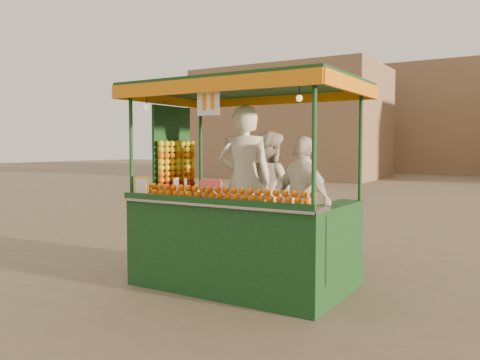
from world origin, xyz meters
The scene contains 7 objects.
ground centered at (0.00, 0.00, 0.00)m, with size 90.00×90.00×0.00m, color brown.
building_left centered at (-9.00, 20.00, 3.00)m, with size 10.00×6.00×6.00m, color #87664D.
building_center centered at (-2.00, 30.00, 3.50)m, with size 14.00×7.00×7.00m, color #87664D.
juice_cart centered at (-0.03, -0.33, 0.81)m, with size 2.74×1.78×2.49m.
vendor_left centered at (-0.10, 0.00, 1.27)m, with size 0.83×0.68×1.96m.
vendor_middle centered at (0.07, 0.36, 1.11)m, with size 0.99×0.92×1.64m.
vendor_right centered at (0.75, -0.07, 1.07)m, with size 0.99×0.73×1.56m.
Camera 1 is at (3.14, -5.42, 1.72)m, focal length 36.99 mm.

